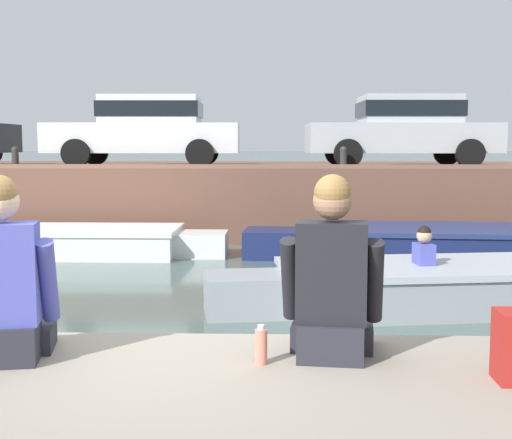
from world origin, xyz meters
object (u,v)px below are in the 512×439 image
at_px(motorboat_passing, 461,285).
at_px(car_centre_silver, 404,128).
at_px(person_seated_left, 4,289).
at_px(car_left_inner_white, 147,128).
at_px(person_seated_right, 332,287).
at_px(mooring_bollard_west, 15,156).
at_px(boat_moored_west_white, 65,241).
at_px(bottle_drink, 261,346).
at_px(mooring_bollard_mid, 343,156).
at_px(boat_moored_central_navy, 441,243).

xyz_separation_m(motorboat_passing, car_centre_silver, (0.43, 6.91, 2.12)).
bearing_deg(person_seated_left, motorboat_passing, 55.19).
bearing_deg(car_left_inner_white, car_centre_silver, 0.00).
bearing_deg(person_seated_right, mooring_bollard_west, 117.70).
bearing_deg(boat_moored_west_white, person_seated_left, -74.83).
distance_m(car_left_inner_white, bottle_drink, 12.68).
relative_size(boat_moored_west_white, mooring_bollard_west, 12.54).
height_order(motorboat_passing, car_left_inner_white, car_left_inner_white).
bearing_deg(mooring_bollard_mid, mooring_bollard_west, 180.00).
bearing_deg(car_centre_silver, mooring_bollard_mid, -139.20).
bearing_deg(mooring_bollard_mid, person_seated_left, -103.89).
bearing_deg(person_seated_left, boat_moored_central_navy, 64.68).
bearing_deg(boat_moored_west_white, person_seated_right, -65.46).
distance_m(boat_moored_west_white, motorboat_passing, 7.46).
xyz_separation_m(boat_moored_west_white, mooring_bollard_mid, (5.27, 1.63, 1.54)).
bearing_deg(boat_moored_central_navy, car_left_inner_white, 151.84).
bearing_deg(boat_moored_central_navy, person_seated_left, -115.32).
xyz_separation_m(mooring_bollard_west, person_seated_right, (5.73, -10.92, -0.49)).
bearing_deg(person_seated_right, person_seated_left, -176.44).
xyz_separation_m(boat_moored_central_navy, mooring_bollard_mid, (-1.59, 1.90, 1.51)).
distance_m(person_seated_right, bottle_drink, 0.48).
distance_m(boat_moored_central_navy, car_centre_silver, 3.78).
height_order(boat_moored_central_navy, person_seated_right, person_seated_right).
height_order(boat_moored_central_navy, car_left_inner_white, car_left_inner_white).
relative_size(boat_moored_central_navy, motorboat_passing, 1.08).
bearing_deg(person_seated_right, bottle_drink, -159.14).
xyz_separation_m(boat_moored_west_white, mooring_bollard_west, (-1.49, 1.63, 1.54)).
relative_size(mooring_bollard_west, mooring_bollard_mid, 1.00).
distance_m(boat_moored_west_white, mooring_bollard_west, 2.69).
xyz_separation_m(boat_moored_west_white, bottle_drink, (3.87, -9.43, 0.77)).
bearing_deg(car_centre_silver, motorboat_passing, -93.58).
bearing_deg(boat_moored_central_navy, mooring_bollard_west, 167.19).
bearing_deg(car_centre_silver, person_seated_left, -108.69).
bearing_deg(bottle_drink, person_seated_right, 20.86).
relative_size(boat_moored_west_white, car_left_inner_white, 1.31).
distance_m(mooring_bollard_mid, person_seated_left, 11.36).
bearing_deg(car_left_inner_white, mooring_bollard_west, -154.12).
height_order(motorboat_passing, bottle_drink, bottle_drink).
distance_m(boat_moored_central_navy, car_left_inner_white, 6.95).
distance_m(boat_moored_central_navy, mooring_bollard_west, 8.70).
height_order(boat_moored_central_navy, bottle_drink, bottle_drink).
bearing_deg(bottle_drink, car_centre_silver, 77.08).
xyz_separation_m(boat_moored_west_white, boat_moored_central_navy, (6.86, -0.27, 0.03)).
xyz_separation_m(motorboat_passing, person_seated_right, (-2.02, -5.23, 1.02)).
distance_m(car_centre_silver, person_seated_right, 12.43).
bearing_deg(mooring_bollard_west, bottle_drink, -64.12).
distance_m(boat_moored_west_white, person_seated_right, 10.27).
height_order(person_seated_right, bottle_drink, person_seated_right).
xyz_separation_m(car_left_inner_white, person_seated_left, (1.52, -12.24, -1.10)).
xyz_separation_m(boat_moored_west_white, motorboat_passing, (6.26, -4.06, 0.03)).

